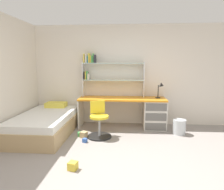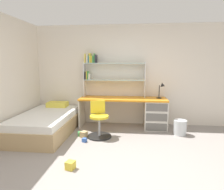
{
  "view_description": "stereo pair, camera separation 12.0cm",
  "coord_description": "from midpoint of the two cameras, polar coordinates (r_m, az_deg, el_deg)",
  "views": [
    {
      "loc": [
        0.07,
        -2.61,
        1.57
      ],
      "look_at": [
        -0.25,
        1.56,
        0.91
      ],
      "focal_mm": 32.08,
      "sensor_mm": 36.0,
      "label": 1
    },
    {
      "loc": [
        0.19,
        -2.6,
        1.57
      ],
      "look_at": [
        -0.25,
        1.56,
        0.91
      ],
      "focal_mm": 32.08,
      "sensor_mm": 36.0,
      "label": 2
    }
  ],
  "objects": [
    {
      "name": "bed_platform",
      "position": [
        4.78,
        -17.49,
        -7.7
      ],
      "size": [
        1.13,
        1.94,
        0.59
      ],
      "color": "tan",
      "rests_on": "ground_plane"
    },
    {
      "name": "desk",
      "position": [
        4.98,
        10.39,
        -4.6
      ],
      "size": [
        2.12,
        0.61,
        0.74
      ],
      "color": "orange",
      "rests_on": "ground_plane"
    },
    {
      "name": "toy_block_blue_0",
      "position": [
        4.18,
        -7.03,
        -12.63
      ],
      "size": [
        0.1,
        0.1,
        0.08
      ],
      "primitive_type": "cube",
      "rotation": [
        0.0,
        0.0,
        2.79
      ],
      "color": "#3860B7",
      "rests_on": "ground_plane"
    },
    {
      "name": "room_shell",
      "position": [
        4.09,
        -13.33,
        4.51
      ],
      "size": [
        5.67,
        6.12,
        2.54
      ],
      "color": "silver",
      "rests_on": "ground_plane"
    },
    {
      "name": "swivel_chair",
      "position": [
        4.36,
        -2.92,
        -8.02
      ],
      "size": [
        0.52,
        0.52,
        0.77
      ],
      "color": "black",
      "rests_on": "ground_plane"
    },
    {
      "name": "waste_bin",
      "position": [
        4.78,
        19.52,
        -8.69
      ],
      "size": [
        0.28,
        0.28,
        0.33
      ],
      "primitive_type": "cylinder",
      "color": "silver",
      "rests_on": "ground_plane"
    },
    {
      "name": "bookshelf_hutch",
      "position": [
        5.07,
        -1.15,
        6.91
      ],
      "size": [
        1.55,
        0.22,
        1.09
      ],
      "color": "silver",
      "rests_on": "desk"
    },
    {
      "name": "toy_block_green_3",
      "position": [
        4.52,
        -8.3,
        -10.88
      ],
      "size": [
        0.12,
        0.12,
        0.09
      ],
      "primitive_type": "cube",
      "rotation": [
        0.0,
        0.0,
        2.03
      ],
      "color": "#479E51",
      "rests_on": "ground_plane"
    },
    {
      "name": "toy_block_yellow_1",
      "position": [
        3.23,
        -10.68,
        -19.06
      ],
      "size": [
        0.15,
        0.15,
        0.12
      ],
      "primitive_type": "cube",
      "rotation": [
        0.0,
        0.0,
        2.89
      ],
      "color": "gold",
      "rests_on": "ground_plane"
    },
    {
      "name": "toy_block_natural_2",
      "position": [
        4.42,
        -7.26,
        -11.07
      ],
      "size": [
        0.17,
        0.17,
        0.13
      ],
      "primitive_type": "cube",
      "rotation": [
        0.0,
        0.0,
        2.71
      ],
      "color": "tan",
      "rests_on": "ground_plane"
    },
    {
      "name": "desk_lamp",
      "position": [
        4.96,
        14.76,
        1.93
      ],
      "size": [
        0.2,
        0.17,
        0.38
      ],
      "color": "black",
      "rests_on": "desk"
    },
    {
      "name": "ground_plane",
      "position": [
        3.05,
        2.98,
        -22.27
      ],
      "size": [
        5.67,
        6.12,
        0.02
      ],
      "primitive_type": "cube",
      "color": "gray"
    }
  ]
}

